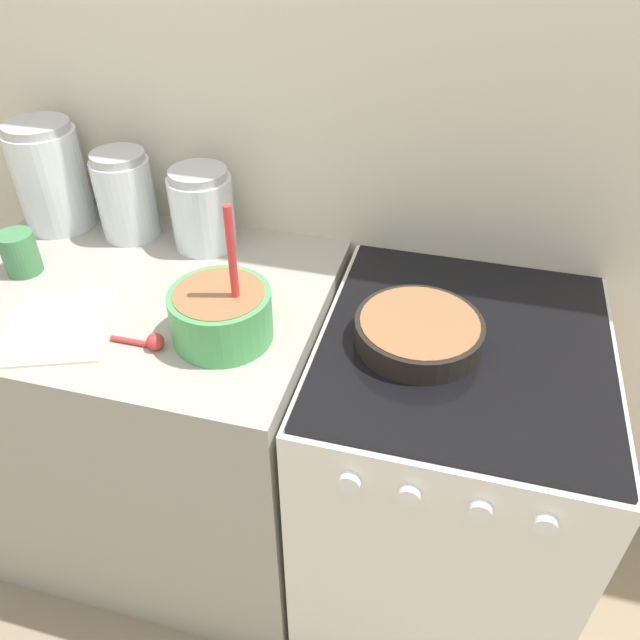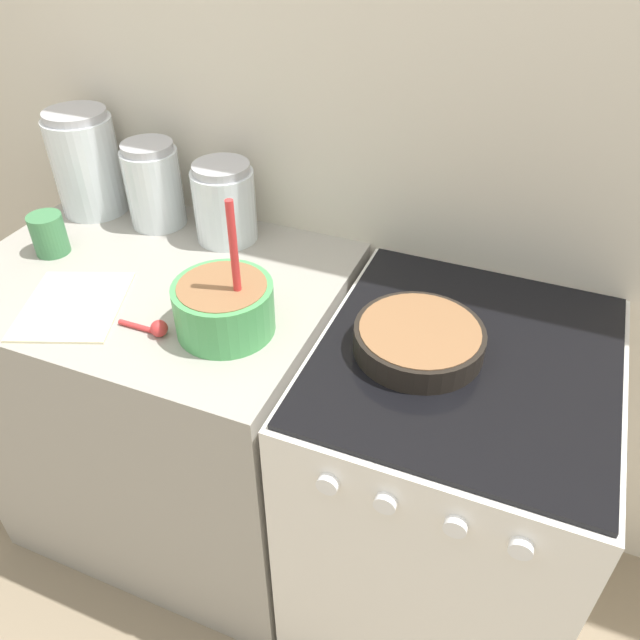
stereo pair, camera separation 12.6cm
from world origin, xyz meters
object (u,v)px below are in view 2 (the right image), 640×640
Objects in this scene: mixing_bowl at (224,304)px; storage_jar_middle at (155,190)px; baking_pan at (419,339)px; storage_jar_right at (225,207)px; storage_jar_left at (88,169)px; tin_can at (49,234)px; stove at (442,492)px.

storage_jar_middle is at bearing 139.13° from mixing_bowl.
storage_jar_right reaches higher than baking_pan.
tin_can is (0.05, -0.23, -0.07)m from storage_jar_left.
storage_jar_middle is (-0.78, 0.25, 0.07)m from baking_pan.
tin_can is (-0.94, 0.02, 0.02)m from baking_pan.
baking_pan is 0.82m from storage_jar_middle.
storage_jar_right is 0.43m from tin_can.
storage_jar_left is at bearing 180.00° from storage_jar_right.
storage_jar_middle is 1.10× the size of storage_jar_right.
stove is at bearing 0.03° from tin_can.
storage_jar_left reaches higher than storage_jar_middle.
mixing_bowl is at bearing -167.44° from stove.
storage_jar_middle is 0.21m from storage_jar_right.
mixing_bowl is 1.52× the size of storage_jar_right.
storage_jar_right is at bearing 161.30° from stove.
stove is 1.24m from storage_jar_left.
storage_jar_middle is (0.21, 0.00, -0.02)m from storage_jar_left.
mixing_bowl is 0.56m from tin_can.
storage_jar_right is 1.98× the size of tin_can.
tin_can reaches higher than baking_pan.
storage_jar_left is at bearing 180.00° from storage_jar_middle.
storage_jar_middle is 0.28m from tin_can.
storage_jar_middle is at bearing 180.00° from storage_jar_right.
storage_jar_right is (-0.67, 0.23, 0.53)m from stove.
stove is at bearing -11.83° from storage_jar_left.
tin_can is (-0.55, 0.11, -0.01)m from mixing_bowl.
baking_pan is 1.30× the size of storage_jar_right.
storage_jar_left is at bearing 150.54° from mixing_bowl.
stove is at bearing -14.51° from storage_jar_middle.
stove is at bearing 12.56° from mixing_bowl.
mixing_bowl is 1.38× the size of storage_jar_middle.
mixing_bowl is 0.69m from storage_jar_left.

